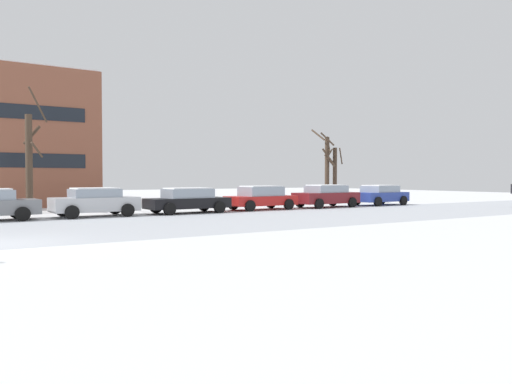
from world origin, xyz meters
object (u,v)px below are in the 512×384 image
Objects in this scene: parked_car_black at (188,200)px; parked_car_silver at (95,202)px; parked_car_maroon at (326,196)px; parked_car_blue at (380,195)px; parked_car_red at (261,198)px.

parked_car_silver is at bearing 177.39° from parked_car_black.
parked_car_black is at bearing -179.88° from parked_car_maroon.
parked_car_red is at bearing 178.52° from parked_car_blue.
parked_car_silver is 0.90× the size of parked_car_black.
parked_car_blue is (14.53, -0.00, 0.02)m from parked_car_black.
parked_car_silver is 1.01× the size of parked_car_blue.
parked_car_silver is 9.69m from parked_car_red.
parked_car_black is 1.05× the size of parked_car_red.
parked_car_black is 4.85m from parked_car_red.
parked_car_black is at bearing -177.04° from parked_car_red.
parked_car_red is (4.84, 0.25, 0.02)m from parked_car_black.
parked_car_maroon is (4.84, -0.23, 0.02)m from parked_car_red.
parked_car_red reaches higher than parked_car_silver.
parked_car_blue is at bearing -0.24° from parked_car_maroon.
parked_car_maroon is at bearing 179.76° from parked_car_blue.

